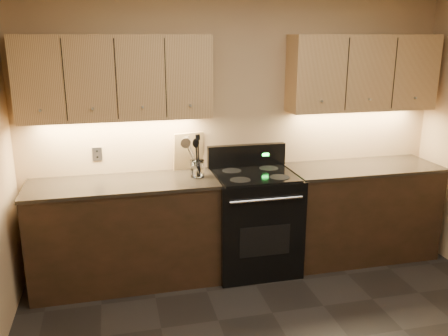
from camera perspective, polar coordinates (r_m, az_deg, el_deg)
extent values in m
cube|color=tan|center=(4.50, 1.65, 4.87)|extent=(4.00, 0.04, 2.60)
cube|color=black|center=(4.31, -11.77, -7.79)|extent=(1.60, 0.60, 0.90)
cube|color=#352D21|center=(4.15, -12.12, -1.89)|extent=(1.62, 0.62, 0.03)
cube|color=black|center=(4.90, 16.01, -5.16)|extent=(1.44, 0.60, 0.90)
cube|color=#352D21|center=(4.76, 16.42, 0.08)|extent=(1.46, 0.62, 0.03)
cube|color=black|center=(4.46, 3.65, -6.53)|extent=(0.76, 0.65, 0.92)
cube|color=black|center=(4.30, 3.76, -0.79)|extent=(0.70, 0.60, 0.01)
cube|color=black|center=(4.54, 2.73, 1.47)|extent=(0.76, 0.07, 0.22)
cube|color=#19FF33|center=(4.56, 5.03, 1.62)|extent=(0.06, 0.00, 0.03)
cylinder|color=silver|center=(4.03, 5.15, -3.83)|extent=(0.65, 0.02, 0.02)
cube|color=black|center=(4.19, 4.96, -8.75)|extent=(0.46, 0.00, 0.28)
cylinder|color=black|center=(4.12, 1.98, -1.44)|extent=(0.18, 0.18, 0.00)
cylinder|color=black|center=(4.22, 6.70, -1.10)|extent=(0.18, 0.18, 0.00)
cylinder|color=black|center=(4.39, 0.94, -0.32)|extent=(0.18, 0.18, 0.00)
cylinder|color=black|center=(4.49, 5.39, -0.03)|extent=(0.18, 0.18, 0.00)
cube|color=tan|center=(4.13, -12.90, 10.53)|extent=(1.60, 0.30, 0.70)
cube|color=tan|center=(4.74, 16.36, 10.92)|extent=(1.44, 0.30, 0.70)
cube|color=#B2B5BA|center=(4.38, -15.01, 1.64)|extent=(0.08, 0.01, 0.12)
cylinder|color=white|center=(4.20, -3.23, -0.04)|extent=(0.15, 0.15, 0.15)
cylinder|color=white|center=(4.22, -3.21, -0.92)|extent=(0.12, 0.12, 0.02)
cube|color=tan|center=(4.41, -4.30, 2.04)|extent=(0.29, 0.12, 0.36)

